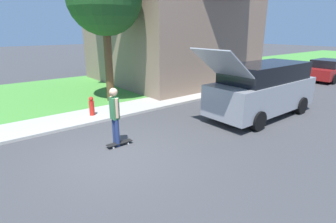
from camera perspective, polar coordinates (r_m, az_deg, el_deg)
ground_plane at (r=7.75m, az=-10.85°, el=-8.82°), size 120.00×120.00×0.00m
lawn at (r=17.24m, az=-5.83°, el=6.08°), size 10.00×80.00×0.08m
sidewalk at (r=13.82m, az=4.17°, el=3.37°), size 1.80×80.00×0.10m
house at (r=18.42m, az=0.26°, el=21.52°), size 9.85×9.22×8.93m
suv_parked at (r=11.19m, az=19.91°, el=4.69°), size 2.06×5.76×2.82m
car_down_street at (r=21.52m, az=31.43°, el=7.69°), size 1.99×4.04×1.44m
skateboarder at (r=7.86m, az=-11.51°, el=-0.56°), size 0.41×0.24×1.79m
skateboard at (r=8.16m, az=-10.52°, el=-6.78°), size 0.23×0.81×0.10m
fire_hydrant at (r=10.86m, az=-16.29°, el=1.09°), size 0.20×0.20×0.76m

